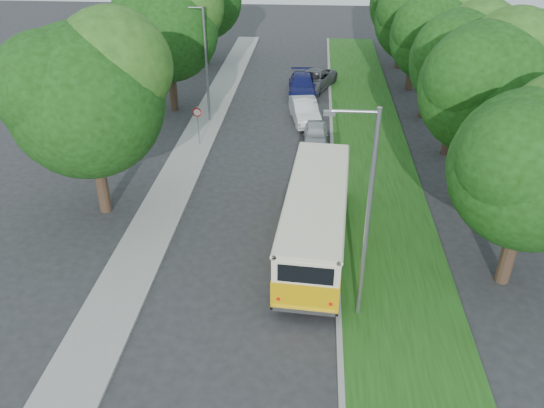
# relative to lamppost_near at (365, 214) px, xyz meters

# --- Properties ---
(ground) EXTENTS (120.00, 120.00, 0.00)m
(ground) POSITION_rel_lamppost_near_xyz_m (-4.21, 2.50, -4.37)
(ground) COLOR #29292B
(ground) RESTS_ON ground
(curb) EXTENTS (0.20, 70.00, 0.15)m
(curb) POSITION_rel_lamppost_near_xyz_m (-0.61, 7.50, -4.29)
(curb) COLOR gray
(curb) RESTS_ON ground
(grass_verge) EXTENTS (4.50, 70.00, 0.13)m
(grass_verge) POSITION_rel_lamppost_near_xyz_m (1.74, 7.50, -4.30)
(grass_verge) COLOR #214512
(grass_verge) RESTS_ON ground
(sidewalk) EXTENTS (2.20, 70.00, 0.12)m
(sidewalk) POSITION_rel_lamppost_near_xyz_m (-9.01, 7.50, -4.31)
(sidewalk) COLOR gray
(sidewalk) RESTS_ON ground
(treeline) EXTENTS (24.27, 41.91, 9.46)m
(treeline) POSITION_rel_lamppost_near_xyz_m (-1.06, 20.49, 1.56)
(treeline) COLOR #332319
(treeline) RESTS_ON ground
(lamppost_near) EXTENTS (1.71, 0.16, 8.00)m
(lamppost_near) POSITION_rel_lamppost_near_xyz_m (0.00, 0.00, 0.00)
(lamppost_near) COLOR gray
(lamppost_near) RESTS_ON ground
(lamppost_far) EXTENTS (1.71, 0.16, 7.50)m
(lamppost_far) POSITION_rel_lamppost_near_xyz_m (-8.91, 18.50, -0.25)
(lamppost_far) COLOR gray
(lamppost_far) RESTS_ON ground
(warning_sign) EXTENTS (0.56, 0.10, 2.50)m
(warning_sign) POSITION_rel_lamppost_near_xyz_m (-8.71, 14.48, -2.66)
(warning_sign) COLOR gray
(warning_sign) RESTS_ON ground
(vintage_bus) EXTENTS (3.17, 9.92, 2.90)m
(vintage_bus) POSITION_rel_lamppost_near_xyz_m (-1.54, 4.22, -2.92)
(vintage_bus) COLOR #EBB207
(vintage_bus) RESTS_ON ground
(car_silver) EXTENTS (1.52, 3.74, 1.27)m
(car_silver) POSITION_rel_lamppost_near_xyz_m (-1.62, 15.20, -3.73)
(car_silver) COLOR silver
(car_silver) RESTS_ON ground
(car_white) EXTENTS (2.43, 4.77, 1.50)m
(car_white) POSITION_rel_lamppost_near_xyz_m (-2.41, 19.03, -3.62)
(car_white) COLOR silver
(car_white) RESTS_ON ground
(car_blue) EXTENTS (2.29, 5.17, 1.47)m
(car_blue) POSITION_rel_lamppost_near_xyz_m (-2.75, 24.44, -3.63)
(car_blue) COLOR navy
(car_blue) RESTS_ON ground
(car_grey) EXTENTS (4.13, 5.75, 1.45)m
(car_grey) POSITION_rel_lamppost_near_xyz_m (-1.92, 25.97, -3.64)
(car_grey) COLOR #58595F
(car_grey) RESTS_ON ground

